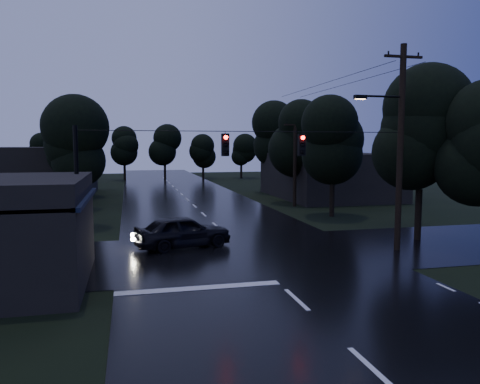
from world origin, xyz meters
name	(u,v)px	position (x,y,z in m)	size (l,w,h in m)	color
ground	(372,369)	(0.00, 0.00, 0.00)	(160.00, 160.00, 0.00)	black
main_road	(195,206)	(0.00, 30.00, 0.00)	(12.00, 120.00, 0.02)	black
cross_street	(246,253)	(0.00, 12.00, 0.00)	(60.00, 9.00, 0.02)	black
building_far_right	(328,175)	(14.00, 34.00, 2.20)	(10.00, 14.00, 4.40)	black
building_far_left	(39,173)	(-14.00, 40.00, 2.50)	(10.00, 16.00, 5.00)	black
utility_pole_main	(399,144)	(7.41, 11.00, 5.26)	(3.50, 0.30, 10.00)	black
utility_pole_far	(295,161)	(8.30, 28.00, 3.88)	(2.00, 0.30, 7.50)	black
anchor_pole_left	(77,198)	(-7.50, 11.00, 3.00)	(0.18, 0.18, 6.00)	black
span_signals	(263,144)	(0.56, 10.99, 5.24)	(15.00, 0.37, 1.12)	black
tree_corner_near	(421,130)	(10.00, 13.00, 5.99)	(4.48, 4.48, 9.44)	black
tree_left_a	(70,144)	(-9.00, 22.00, 5.24)	(3.92, 3.92, 8.26)	black
tree_left_b	(74,140)	(-9.60, 30.00, 5.62)	(4.20, 4.20, 8.85)	black
tree_left_c	(79,137)	(-10.20, 40.00, 5.99)	(4.48, 4.48, 9.44)	black
tree_right_a	(333,139)	(9.00, 22.00, 5.62)	(4.20, 4.20, 8.85)	black
tree_right_b	(301,136)	(9.60, 30.00, 5.99)	(4.48, 4.48, 9.44)	black
tree_right_c	(274,135)	(10.20, 40.00, 6.37)	(4.76, 4.76, 10.03)	black
car	(183,231)	(-2.79, 14.04, 0.83)	(1.96, 4.88, 1.66)	black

